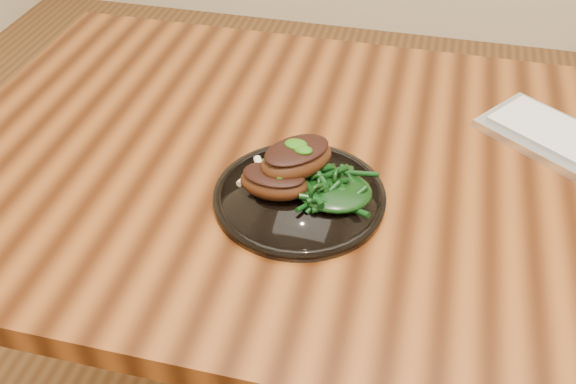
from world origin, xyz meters
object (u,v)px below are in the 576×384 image
object	(u,v)px
plate	(300,196)
greens_heap	(334,187)
lamb_chop_front	(274,181)
desk	(443,221)

from	to	relation	value
plate	greens_heap	world-z (taller)	greens_heap
lamb_chop_front	greens_heap	distance (m)	0.08
lamb_chop_front	greens_heap	xyz separation A→B (m)	(0.08, 0.01, -0.00)
plate	lamb_chop_front	world-z (taller)	lamb_chop_front
plate	greens_heap	xyz separation A→B (m)	(0.05, 0.00, 0.02)
plate	lamb_chop_front	distance (m)	0.05
desk	plate	distance (m)	0.25
plate	lamb_chop_front	xyz separation A→B (m)	(-0.04, -0.01, 0.03)
plate	greens_heap	size ratio (longest dim) A/B	2.27
desk	greens_heap	bearing A→B (deg)	-149.88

